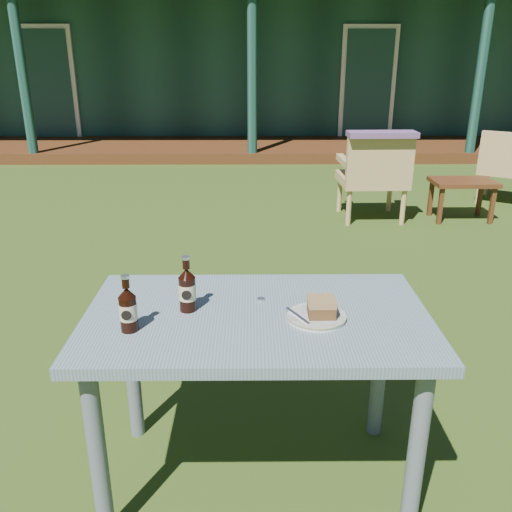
{
  "coord_description": "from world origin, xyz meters",
  "views": [
    {
      "loc": [
        -0.02,
        -3.29,
        1.57
      ],
      "look_at": [
        0.0,
        -1.3,
        0.82
      ],
      "focal_mm": 38.0,
      "sensor_mm": 36.0,
      "label": 1
    }
  ],
  "objects_px": {
    "plate": "(316,316)",
    "armchair_left": "(374,173)",
    "cafe_table": "(257,339)",
    "cola_bottle_far": "(128,309)",
    "armchair_right": "(510,164)",
    "side_table": "(463,186)",
    "cake_slice": "(321,307)",
    "cola_bottle_near": "(187,289)"
  },
  "relations": [
    {
      "from": "plate",
      "to": "armchair_left",
      "type": "height_order",
      "value": "armchair_left"
    },
    {
      "from": "cafe_table",
      "to": "cola_bottle_far",
      "type": "bearing_deg",
      "value": -164.16
    },
    {
      "from": "armchair_right",
      "to": "side_table",
      "type": "distance_m",
      "value": 0.93
    },
    {
      "from": "side_table",
      "to": "armchair_right",
      "type": "bearing_deg",
      "value": 40.01
    },
    {
      "from": "cake_slice",
      "to": "armchair_left",
      "type": "xyz_separation_m",
      "value": [
        0.95,
        3.52,
        -0.29
      ]
    },
    {
      "from": "plate",
      "to": "side_table",
      "type": "bearing_deg",
      "value": 62.3
    },
    {
      "from": "plate",
      "to": "cake_slice",
      "type": "xyz_separation_m",
      "value": [
        0.02,
        -0.0,
        0.04
      ]
    },
    {
      "from": "cola_bottle_far",
      "to": "cake_slice",
      "type": "bearing_deg",
      "value": 6.74
    },
    {
      "from": "cafe_table",
      "to": "armchair_left",
      "type": "bearing_deg",
      "value": 71.35
    },
    {
      "from": "plate",
      "to": "cake_slice",
      "type": "height_order",
      "value": "cake_slice"
    },
    {
      "from": "armchair_left",
      "to": "side_table",
      "type": "distance_m",
      "value": 0.89
    },
    {
      "from": "plate",
      "to": "cola_bottle_near",
      "type": "bearing_deg",
      "value": 171.16
    },
    {
      "from": "armchair_left",
      "to": "cafe_table",
      "type": "bearing_deg",
      "value": -108.65
    },
    {
      "from": "cola_bottle_near",
      "to": "cake_slice",
      "type": "bearing_deg",
      "value": -8.8
    },
    {
      "from": "cola_bottle_far",
      "to": "side_table",
      "type": "xyz_separation_m",
      "value": [
        2.47,
        3.6,
        -0.46
      ]
    },
    {
      "from": "plate",
      "to": "cake_slice",
      "type": "distance_m",
      "value": 0.04
    },
    {
      "from": "cola_bottle_near",
      "to": "armchair_right",
      "type": "distance_m",
      "value": 5.05
    },
    {
      "from": "armchair_left",
      "to": "armchair_right",
      "type": "height_order",
      "value": "armchair_left"
    },
    {
      "from": "cola_bottle_far",
      "to": "armchair_right",
      "type": "xyz_separation_m",
      "value": [
        3.18,
        4.19,
        -0.35
      ]
    },
    {
      "from": "armchair_right",
      "to": "cola_bottle_far",
      "type": "bearing_deg",
      "value": -127.15
    },
    {
      "from": "cola_bottle_far",
      "to": "armchair_left",
      "type": "bearing_deg",
      "value": 66.14
    },
    {
      "from": "cafe_table",
      "to": "armchair_left",
      "type": "distance_m",
      "value": 3.67
    },
    {
      "from": "plate",
      "to": "cake_slice",
      "type": "relative_size",
      "value": 2.22
    },
    {
      "from": "armchair_left",
      "to": "side_table",
      "type": "xyz_separation_m",
      "value": [
        0.88,
        0.01,
        -0.13
      ]
    },
    {
      "from": "armchair_right",
      "to": "armchair_left",
      "type": "bearing_deg",
      "value": -159.29
    },
    {
      "from": "plate",
      "to": "cola_bottle_near",
      "type": "height_order",
      "value": "cola_bottle_near"
    },
    {
      "from": "cola_bottle_near",
      "to": "armchair_left",
      "type": "bearing_deg",
      "value": 67.69
    },
    {
      "from": "cafe_table",
      "to": "cola_bottle_near",
      "type": "bearing_deg",
      "value": 173.37
    },
    {
      "from": "cola_bottle_far",
      "to": "armchair_right",
      "type": "height_order",
      "value": "cola_bottle_far"
    },
    {
      "from": "cake_slice",
      "to": "cola_bottle_near",
      "type": "xyz_separation_m",
      "value": [
        -0.46,
        0.07,
        0.04
      ]
    },
    {
      "from": "cafe_table",
      "to": "armchair_right",
      "type": "xyz_separation_m",
      "value": [
        2.76,
        4.08,
        -0.17
      ]
    },
    {
      "from": "cake_slice",
      "to": "armchair_left",
      "type": "height_order",
      "value": "armchair_left"
    },
    {
      "from": "armchair_left",
      "to": "side_table",
      "type": "height_order",
      "value": "armchair_left"
    },
    {
      "from": "cola_bottle_far",
      "to": "armchair_left",
      "type": "distance_m",
      "value": 3.94
    },
    {
      "from": "cafe_table",
      "to": "cola_bottle_near",
      "type": "xyz_separation_m",
      "value": [
        -0.24,
        0.03,
        0.18
      ]
    },
    {
      "from": "side_table",
      "to": "plate",
      "type": "bearing_deg",
      "value": -117.7
    },
    {
      "from": "plate",
      "to": "cafe_table",
      "type": "bearing_deg",
      "value": 168.56
    },
    {
      "from": "side_table",
      "to": "cake_slice",
      "type": "bearing_deg",
      "value": -117.5
    },
    {
      "from": "cake_slice",
      "to": "armchair_right",
      "type": "height_order",
      "value": "cake_slice"
    },
    {
      "from": "cola_bottle_far",
      "to": "side_table",
      "type": "bearing_deg",
      "value": 55.55
    },
    {
      "from": "plate",
      "to": "armchair_right",
      "type": "bearing_deg",
      "value": 58.14
    },
    {
      "from": "side_table",
      "to": "cola_bottle_far",
      "type": "bearing_deg",
      "value": -124.45
    }
  ]
}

